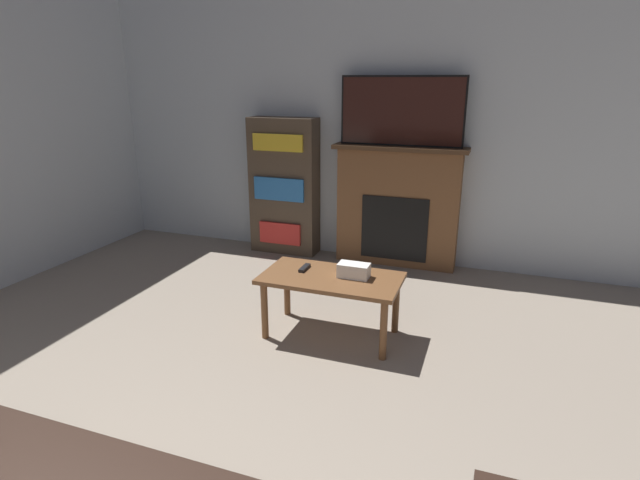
# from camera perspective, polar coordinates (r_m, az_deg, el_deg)

# --- Properties ---
(wall_back) EXTENTS (6.66, 0.06, 2.70)m
(wall_back) POSITION_cam_1_polar(r_m,az_deg,el_deg) (5.10, 5.42, 12.79)
(wall_back) COLOR silver
(wall_back) RESTS_ON ground_plane
(fireplace) EXTENTS (1.29, 0.28, 1.19)m
(fireplace) POSITION_cam_1_polar(r_m,az_deg,el_deg) (5.01, 8.83, 3.86)
(fireplace) COLOR brown
(fireplace) RESTS_ON ground_plane
(tv) EXTENTS (1.17, 0.03, 0.64)m
(tv) POSITION_cam_1_polar(r_m,az_deg,el_deg) (4.85, 9.31, 14.32)
(tv) COLOR black
(tv) RESTS_ON fireplace
(coffee_table) EXTENTS (0.99, 0.53, 0.46)m
(coffee_table) POSITION_cam_1_polar(r_m,az_deg,el_deg) (3.58, 1.28, -5.12)
(coffee_table) COLOR brown
(coffee_table) RESTS_ON ground_plane
(tissue_box) EXTENTS (0.22, 0.12, 0.10)m
(tissue_box) POSITION_cam_1_polar(r_m,az_deg,el_deg) (3.53, 3.88, -3.49)
(tissue_box) COLOR white
(tissue_box) RESTS_ON coffee_table
(remote_control) EXTENTS (0.04, 0.15, 0.02)m
(remote_control) POSITION_cam_1_polar(r_m,az_deg,el_deg) (3.68, -1.79, -3.21)
(remote_control) COLOR black
(remote_control) RESTS_ON coffee_table
(bookshelf) EXTENTS (0.72, 0.29, 1.43)m
(bookshelf) POSITION_cam_1_polar(r_m,az_deg,el_deg) (5.32, -4.11, 6.09)
(bookshelf) COLOR #4C3D2D
(bookshelf) RESTS_ON ground_plane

